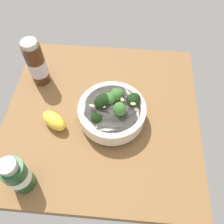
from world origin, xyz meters
The scene contains 5 objects.
ground_plane centered at (0.00, 0.00, -1.93)cm, with size 59.31×59.31×3.86cm, color brown.
bowl_of_broccoli centered at (-1.67, -3.35, 4.31)cm, with size 19.47×19.47×10.60cm.
lemon_wedge centered at (-5.31, 13.41, 2.50)cm, with size 8.37×4.35×5.01cm, color yellow.
bottle_tall centered at (11.84, 21.72, 7.44)cm, with size 5.86×5.86×16.34cm.
bottle_short centered at (-23.02, 17.69, 5.97)cm, with size 6.13×6.13×12.98cm.
Camera 1 is at (-38.98, -6.41, 61.29)cm, focal length 37.76 mm.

